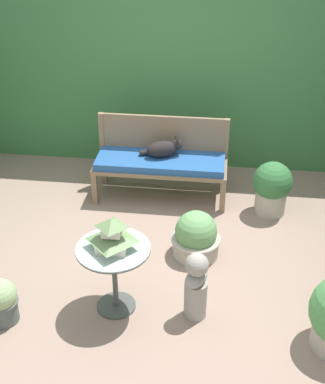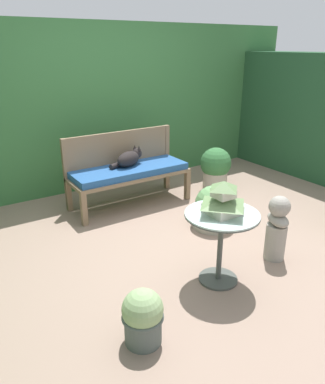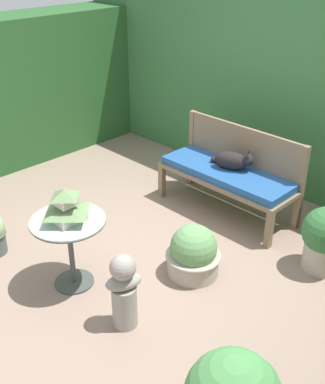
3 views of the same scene
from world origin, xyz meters
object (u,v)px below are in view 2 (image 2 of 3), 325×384
patio_table (221,229)px  potted_plant_bench_left (143,317)px  garden_bust (277,227)px  garden_bench (130,173)px  potted_plant_table_near (213,209)px  cat (129,158)px  pagoda_birdhouse (223,200)px  potted_plant_hedge_corner (215,168)px

patio_table → potted_plant_bench_left: (-0.89, -0.27, -0.28)m
patio_table → garden_bust: 0.69m
garden_bench → patio_table: size_ratio=2.35×
patio_table → garden_bust: size_ratio=1.00×
potted_plant_bench_left → potted_plant_table_near: bearing=35.5°
cat → pagoda_birdhouse: pagoda_birdhouse is taller
pagoda_birdhouse → garden_bust: (0.67, -0.01, -0.42)m
potted_plant_hedge_corner → garden_bench: bearing=171.5°
potted_plant_table_near → potted_plant_hedge_corner: 1.13m
potted_plant_table_near → cat: bearing=112.3°
potted_plant_hedge_corner → pagoda_birdhouse: bearing=-129.5°
pagoda_birdhouse → garden_bust: pagoda_birdhouse is taller
patio_table → garden_bust: (0.67, -0.01, -0.16)m
cat → garden_bust: size_ratio=0.76×
cat → patio_table: bearing=-116.8°
cat → garden_bust: bearing=-96.9°
garden_bench → potted_plant_bench_left: garden_bench is taller
garden_bench → cat: 0.18m
potted_plant_bench_left → potted_plant_hedge_corner: 2.96m
potted_plant_table_near → patio_table: bearing=-127.3°
potted_plant_bench_left → potted_plant_hedge_corner: bearing=40.5°
potted_plant_table_near → potted_plant_bench_left: bearing=-144.5°
pagoda_birdhouse → cat: bearing=84.7°
pagoda_birdhouse → potted_plant_hedge_corner: 2.18m
pagoda_birdhouse → potted_plant_table_near: bearing=52.7°
garden_bench → cat: bearing=62.6°
garden_bench → patio_table: bearing=-94.6°
garden_bench → patio_table: (-0.15, -1.84, 0.07)m
potted_plant_bench_left → cat: bearing=63.7°
garden_bench → cat: cat is taller
cat → potted_plant_table_near: size_ratio=0.99×
patio_table → garden_bench: bearing=85.4°
patio_table → potted_plant_table_near: (0.62, 0.81, -0.28)m
potted_plant_bench_left → pagoda_birdhouse: bearing=16.7°
potted_plant_table_near → pagoda_birdhouse: bearing=-127.3°
pagoda_birdhouse → potted_plant_table_near: (0.62, 0.81, -0.54)m
pagoda_birdhouse → garden_bust: 0.79m
garden_bench → patio_table: 1.84m
potted_plant_hedge_corner → patio_table: bearing=-129.5°
cat → potted_plant_hedge_corner: bearing=-32.6°
patio_table → potted_plant_table_near: size_ratio=1.30×
garden_bench → potted_plant_bench_left: bearing=-116.3°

